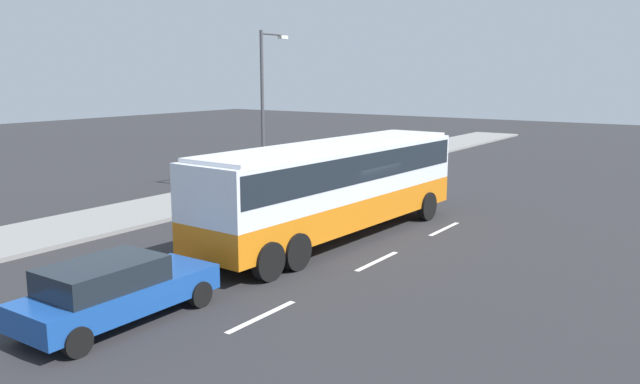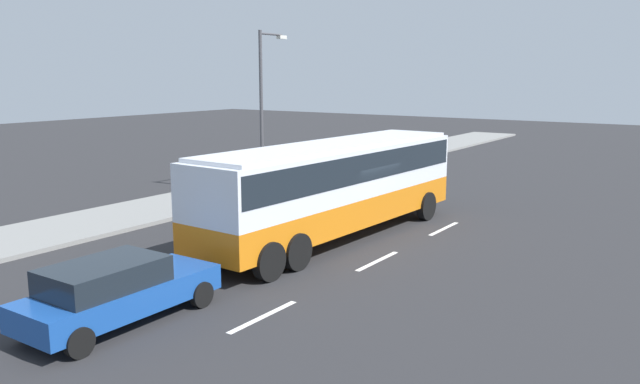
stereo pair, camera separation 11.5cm
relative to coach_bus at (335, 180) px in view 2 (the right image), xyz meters
The scene contains 8 objects.
ground_plane 2.24m from the coach_bus, 16.25° to the right, with size 120.00×120.00×0.00m, color #28282B.
sidewalk_curb 8.87m from the coach_bus, 84.29° to the left, with size 80.00×4.00×0.15m, color gray.
lane_centreline 7.95m from the coach_bus, 160.50° to the right, with size 24.20×0.16×0.01m.
coach_bus is the anchor object (origin of this frame).
car_blue_saloon 9.25m from the coach_bus, behind, with size 4.70×1.88×1.50m.
pedestrian_near_curb 10.35m from the coach_bus, 54.98° to the left, with size 0.32×0.32×1.65m.
pedestrian_at_crossing 8.39m from the coach_bus, 64.24° to the left, with size 0.32×0.32×1.63m.
street_lamp 9.31m from the coach_bus, 54.59° to the left, with size 1.92×0.24×7.40m.
Camera 2 is at (-18.65, -11.31, 5.56)m, focal length 35.60 mm.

